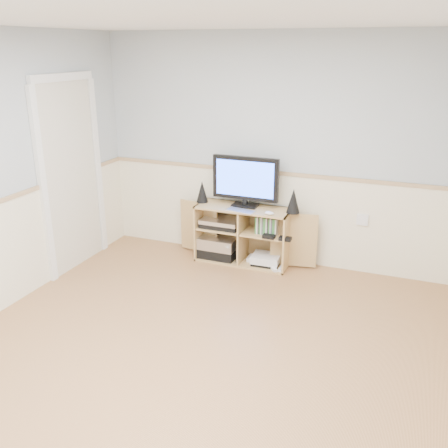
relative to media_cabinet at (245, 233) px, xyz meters
The scene contains 11 objects.
room 2.15m from the media_cabinet, 83.96° to the right, with size 4.04×4.54×2.54m.
media_cabinet is the anchor object (origin of this frame).
monitor 0.62m from the media_cabinet, 90.00° to the right, with size 0.75×0.18×0.56m.
speaker_left 0.67m from the media_cabinet, behind, with size 0.13×0.13×0.25m, color black.
speaker_right 0.71m from the media_cabinet, ahead, with size 0.14×0.14×0.27m, color black.
keyboard 0.38m from the media_cabinet, 85.12° to the right, with size 0.31×0.12×0.01m, color silver.
mouse 0.51m from the media_cabinet, 29.34° to the right, with size 0.10×0.06×0.04m, color white.
av_components 0.31m from the media_cabinet, 169.99° to the right, with size 0.52×0.33×0.47m.
game_consoles 0.38m from the media_cabinet, 12.86° to the right, with size 0.45×0.30×0.11m.
game_cases 0.33m from the media_cabinet, 13.75° to the right, with size 0.24×0.14×0.19m, color #3F8C3F.
wall_outlet 1.30m from the media_cabinet, ahead, with size 0.12×0.03×0.12m, color white.
Camera 1 is at (1.47, -2.95, 2.33)m, focal length 40.00 mm.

